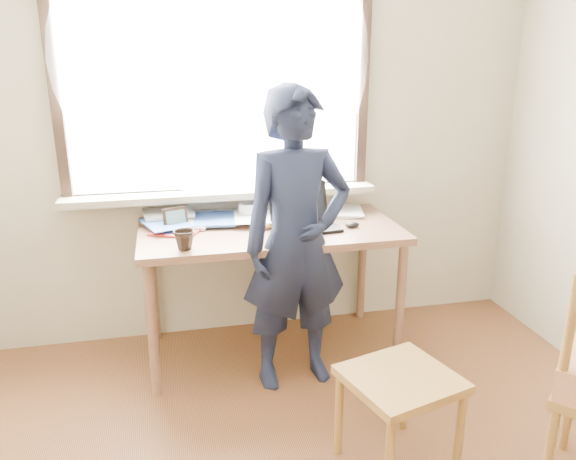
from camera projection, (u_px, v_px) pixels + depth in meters
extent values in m
cube|color=#BBB297|center=(252.00, 128.00, 3.36)|extent=(3.50, 0.02, 2.60)
cube|color=white|center=(217.00, 77.00, 3.22)|extent=(1.70, 0.01, 1.30)
cube|color=black|center=(221.00, 193.00, 3.41)|extent=(1.82, 0.06, 0.06)
cube|color=black|center=(53.00, 79.00, 3.02)|extent=(0.06, 0.06, 1.30)
cube|color=black|center=(363.00, 76.00, 3.39)|extent=(0.06, 0.06, 1.30)
cube|color=#BBB297|center=(223.00, 194.00, 3.34)|extent=(1.85, 0.20, 0.04)
cube|color=white|center=(218.00, 59.00, 3.12)|extent=(1.95, 0.02, 1.65)
cube|color=brown|center=(270.00, 231.00, 3.19)|extent=(1.47, 0.73, 0.04)
cylinder|color=brown|center=(152.00, 331.00, 2.88)|extent=(0.05, 0.05, 0.74)
cylinder|color=brown|center=(153.00, 284.00, 3.46)|extent=(0.05, 0.05, 0.74)
cylinder|color=brown|center=(400.00, 306.00, 3.16)|extent=(0.05, 0.05, 0.74)
cylinder|color=brown|center=(362.00, 266.00, 3.74)|extent=(0.05, 0.05, 0.74)
cube|color=black|center=(306.00, 228.00, 3.15)|extent=(0.38, 0.29, 0.02)
cube|color=black|center=(298.00, 203.00, 3.22)|extent=(0.36, 0.12, 0.23)
cube|color=black|center=(298.00, 203.00, 3.22)|extent=(0.31, 0.09, 0.19)
cube|color=black|center=(307.00, 228.00, 3.14)|extent=(0.33, 0.18, 0.00)
imported|color=white|center=(249.00, 211.00, 3.34)|extent=(0.17, 0.17, 0.09)
imported|color=black|center=(184.00, 240.00, 2.82)|extent=(0.14, 0.14, 0.10)
ellipsoid|color=black|center=(352.00, 225.00, 3.18)|extent=(0.08, 0.06, 0.03)
cube|color=white|center=(179.00, 229.00, 3.14)|extent=(0.35, 0.33, 0.01)
cube|color=white|center=(248.00, 222.00, 3.27)|extent=(0.29, 0.25, 0.01)
cube|color=white|center=(172.00, 226.00, 3.18)|extent=(0.37, 0.37, 0.01)
cube|color=white|center=(175.00, 220.00, 3.26)|extent=(0.32, 0.32, 0.02)
cube|color=#3862B8|center=(223.00, 215.00, 3.32)|extent=(0.37, 0.35, 0.02)
cube|color=white|center=(214.00, 215.00, 3.32)|extent=(0.20, 0.24, 0.02)
cube|color=white|center=(176.00, 218.00, 3.26)|extent=(0.22, 0.29, 0.02)
cube|color=white|center=(169.00, 225.00, 3.13)|extent=(0.35, 0.35, 0.01)
cube|color=white|center=(252.00, 216.00, 3.26)|extent=(0.28, 0.25, 0.01)
cube|color=maroon|center=(236.00, 218.00, 3.21)|extent=(0.35, 0.34, 0.02)
imported|color=white|center=(191.00, 220.00, 3.29)|extent=(0.28, 0.33, 0.03)
imported|color=white|center=(330.00, 211.00, 3.46)|extent=(0.26, 0.31, 0.02)
cube|color=black|center=(175.00, 219.00, 3.15)|extent=(0.14, 0.06, 0.11)
cube|color=#3D6A2F|center=(175.00, 219.00, 3.15)|extent=(0.11, 0.04, 0.08)
cube|color=olive|center=(401.00, 379.00, 2.36)|extent=(0.53, 0.52, 0.04)
cylinder|color=olive|center=(339.00, 414.00, 2.49)|extent=(0.04, 0.04, 0.40)
cylinder|color=olive|center=(460.00, 434.00, 2.36)|extent=(0.04, 0.04, 0.40)
cylinder|color=olive|center=(405.00, 391.00, 2.66)|extent=(0.04, 0.04, 0.40)
cylinder|color=olive|center=(569.00, 409.00, 2.51)|extent=(0.04, 0.04, 0.43)
cylinder|color=olive|center=(549.00, 454.00, 2.23)|extent=(0.04, 0.04, 0.43)
cylinder|color=olive|center=(568.00, 340.00, 2.06)|extent=(0.04, 0.04, 0.52)
imported|color=black|center=(297.00, 242.00, 2.91)|extent=(0.62, 0.45, 1.60)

